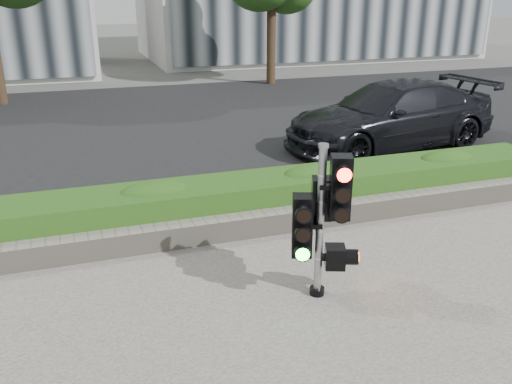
% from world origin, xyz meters
% --- Properties ---
extents(ground, '(120.00, 120.00, 0.00)m').
position_xyz_m(ground, '(0.00, 0.00, 0.00)').
color(ground, '#51514C').
rests_on(ground, ground).
extents(road, '(60.00, 13.00, 0.02)m').
position_xyz_m(road, '(0.00, 10.00, 0.01)').
color(road, black).
rests_on(road, ground).
extents(curb, '(60.00, 0.25, 0.12)m').
position_xyz_m(curb, '(0.00, 3.15, 0.06)').
color(curb, gray).
rests_on(curb, ground).
extents(stone_wall, '(12.00, 0.32, 0.34)m').
position_xyz_m(stone_wall, '(0.00, 1.90, 0.20)').
color(stone_wall, gray).
rests_on(stone_wall, sidewalk).
extents(hedge, '(12.00, 1.00, 0.68)m').
position_xyz_m(hedge, '(0.00, 2.55, 0.37)').
color(hedge, '#3F8328').
rests_on(hedge, sidewalk).
extents(traffic_signal, '(0.72, 0.60, 1.95)m').
position_xyz_m(traffic_signal, '(0.44, -0.03, 1.11)').
color(traffic_signal, black).
rests_on(traffic_signal, sidewalk).
extents(car_dark, '(5.59, 2.86, 1.55)m').
position_xyz_m(car_dark, '(4.96, 5.69, 0.80)').
color(car_dark, black).
rests_on(car_dark, road).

